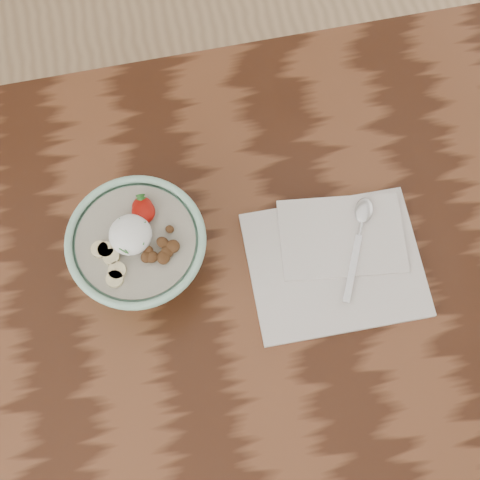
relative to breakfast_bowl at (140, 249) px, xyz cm
name	(u,v)px	position (x,y,z in cm)	size (l,w,h in cm)	color
table	(190,326)	(4.72, -9.12, -16.01)	(160.00, 90.00, 75.00)	#361A0D
breakfast_bowl	(140,249)	(0.00, 0.00, 0.00)	(19.75, 19.75, 13.46)	#9BD0B3
napkin	(336,259)	(28.82, -5.34, -6.04)	(26.48, 22.44, 1.60)	silver
spoon	(361,225)	(33.61, -1.18, -4.73)	(8.98, 16.32, 0.90)	silver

